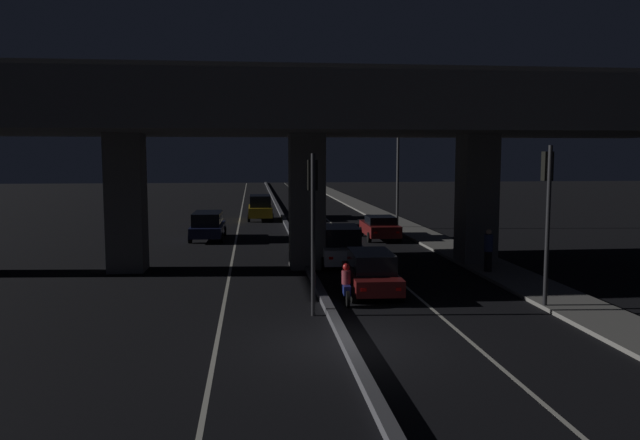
% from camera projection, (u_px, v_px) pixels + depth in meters
% --- Properties ---
extents(ground_plane, '(200.00, 200.00, 0.00)m').
position_uv_depth(ground_plane, '(345.00, 344.00, 16.75)').
color(ground_plane, black).
extents(lane_line_left_inner, '(0.12, 126.00, 0.00)m').
position_uv_depth(lane_line_left_inner, '(240.00, 217.00, 50.98)').
color(lane_line_left_inner, beige).
rests_on(lane_line_left_inner, ground_plane).
extents(lane_line_right_inner, '(0.12, 126.00, 0.00)m').
position_uv_depth(lane_line_right_inner, '(323.00, 216.00, 51.72)').
color(lane_line_right_inner, beige).
rests_on(lane_line_right_inner, ground_plane).
extents(median_divider, '(0.30, 126.00, 0.22)m').
position_uv_depth(median_divider, '(282.00, 215.00, 51.34)').
color(median_divider, '#4C4C51').
rests_on(median_divider, ground_plane).
extents(sidewalk_right, '(2.33, 126.00, 0.14)m').
position_uv_depth(sidewalk_right, '(399.00, 224.00, 45.31)').
color(sidewalk_right, slate).
rests_on(sidewalk_right, ground_plane).
extents(elevated_overpass, '(36.84, 10.53, 9.07)m').
position_uv_depth(elevated_overpass, '(301.00, 115.00, 27.53)').
color(elevated_overpass, '#5B5956').
rests_on(elevated_overpass, ground_plane).
extents(traffic_light_left_of_median, '(0.30, 0.49, 5.11)m').
position_uv_depth(traffic_light_left_of_median, '(313.00, 206.00, 19.45)').
color(traffic_light_left_of_median, black).
rests_on(traffic_light_left_of_median, ground_plane).
extents(traffic_light_right_of_median, '(0.30, 0.49, 5.37)m').
position_uv_depth(traffic_light_right_of_median, '(547.00, 198.00, 20.25)').
color(traffic_light_right_of_median, black).
rests_on(traffic_light_right_of_median, ground_plane).
extents(street_lamp, '(1.87, 0.32, 7.23)m').
position_uv_depth(street_lamp, '(394.00, 166.00, 42.50)').
color(street_lamp, '#2D2D30').
rests_on(street_lamp, ground_plane).
extents(car_dark_red_lead, '(1.94, 4.36, 1.56)m').
position_uv_depth(car_dark_red_lead, '(371.00, 272.00, 22.76)').
color(car_dark_red_lead, '#591414').
rests_on(car_dark_red_lead, ground_plane).
extents(car_white_second, '(2.14, 4.57, 1.80)m').
position_uv_depth(car_white_second, '(341.00, 245.00, 28.74)').
color(car_white_second, silver).
rests_on(car_white_second, ground_plane).
extents(car_dark_red_third, '(2.02, 4.31, 1.42)m').
position_uv_depth(car_dark_red_third, '(380.00, 227.00, 37.56)').
color(car_dark_red_third, '#591414').
rests_on(car_dark_red_third, ground_plane).
extents(car_dark_blue_fourth, '(2.02, 4.63, 1.66)m').
position_uv_depth(car_dark_blue_fourth, '(311.00, 215.00, 43.39)').
color(car_dark_blue_fourth, '#141938').
rests_on(car_dark_blue_fourth, ground_plane).
extents(car_grey_fifth, '(1.94, 4.30, 1.72)m').
position_uv_depth(car_grey_fifth, '(305.00, 207.00, 50.43)').
color(car_grey_fifth, '#515459').
rests_on(car_grey_fifth, ground_plane).
extents(car_dark_blue_lead_oncoming, '(2.05, 4.65, 1.67)m').
position_uv_depth(car_dark_blue_lead_oncoming, '(208.00, 225.00, 37.37)').
color(car_dark_blue_lead_oncoming, '#141938').
rests_on(car_dark_blue_lead_oncoming, ground_plane).
extents(car_taxi_yellow_second_oncoming, '(1.97, 4.18, 1.96)m').
position_uv_depth(car_taxi_yellow_second_oncoming, '(260.00, 207.00, 48.58)').
color(car_taxi_yellow_second_oncoming, gold).
rests_on(car_taxi_yellow_second_oncoming, ground_plane).
extents(motorcycle_blue_filtering_near, '(0.34, 1.88, 1.37)m').
position_uv_depth(motorcycle_blue_filtering_near, '(346.00, 286.00, 21.36)').
color(motorcycle_blue_filtering_near, black).
rests_on(motorcycle_blue_filtering_near, ground_plane).
extents(motorcycle_black_filtering_mid, '(0.33, 1.78, 1.38)m').
position_uv_depth(motorcycle_black_filtering_mid, '(316.00, 251.00, 28.99)').
color(motorcycle_black_filtering_mid, black).
rests_on(motorcycle_black_filtering_mid, ground_plane).
extents(pedestrian_on_sidewalk, '(0.37, 0.37, 1.81)m').
position_uv_depth(pedestrian_on_sidewalk, '(488.00, 250.00, 26.38)').
color(pedestrian_on_sidewalk, black).
rests_on(pedestrian_on_sidewalk, sidewalk_right).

